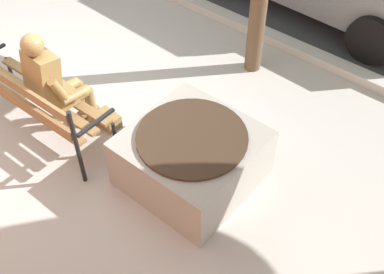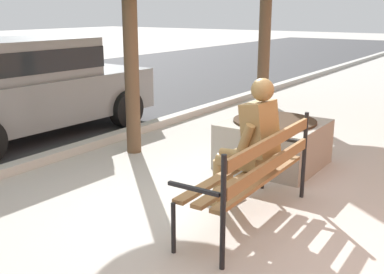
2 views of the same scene
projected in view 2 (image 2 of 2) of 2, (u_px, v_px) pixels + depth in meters
name	position (u px, v px, depth m)	size (l,w,h in m)	color
ground_plane	(221.00, 223.00, 4.50)	(80.00, 80.00, 0.00)	#ADA8A0
curb_stone	(30.00, 163.00, 6.07)	(60.00, 0.20, 0.12)	#B2AFA8
park_bench	(255.00, 170.00, 4.35)	(1.81, 0.57, 0.95)	olive
bronze_statue_seated	(247.00, 147.00, 4.63)	(0.67, 0.77, 1.37)	olive
concrete_planter	(274.00, 143.00, 6.09)	(1.19, 1.19, 0.62)	gray
parked_car_grey	(25.00, 85.00, 7.39)	(4.17, 2.05, 1.56)	slate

